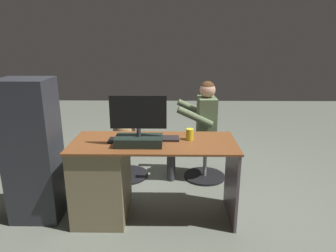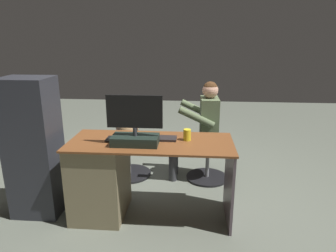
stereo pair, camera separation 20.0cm
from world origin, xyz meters
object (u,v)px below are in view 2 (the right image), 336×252
monitor (135,130)px  tv_remote (109,139)px  person (201,124)px  desk (109,176)px  keyboard (154,138)px  teddy_bear (128,125)px  computer_mouse (120,136)px  office_chair_teddy (129,155)px  cup (187,135)px  visitor_chair (208,158)px

monitor → tv_remote: 0.30m
monitor → person: (-0.59, -0.92, -0.19)m
tv_remote → desk: bearing=18.3°
desk → keyboard: bearing=-171.8°
tv_remote → teddy_bear: teddy_bear is taller
computer_mouse → office_chair_teddy: size_ratio=0.18×
computer_mouse → office_chair_teddy: 0.95m
desk → cup: bearing=-175.5°
office_chair_teddy → visitor_chair: same height
computer_mouse → teddy_bear: bearing=-82.8°
keyboard → cup: (-0.31, 0.00, 0.04)m
teddy_bear → desk: bearing=89.6°
keyboard → office_chair_teddy: keyboard is taller
teddy_bear → visitor_chair: bearing=177.8°
office_chair_teddy → visitor_chair: bearing=178.6°
cup → teddy_bear: (0.72, -0.81, -0.16)m
monitor → cup: monitor is taller
computer_mouse → person: size_ratio=0.08×
monitor → visitor_chair: (-0.68, -0.92, -0.61)m
tv_remote → keyboard: bearing=-171.9°
monitor → teddy_bear: (0.27, -0.96, -0.24)m
keyboard → computer_mouse: 0.31m
desk → visitor_chair: size_ratio=2.97×
computer_mouse → keyboard: bearing=-179.8°
keyboard → office_chair_teddy: 1.02m
teddy_bear → visitor_chair: teddy_bear is taller
desk → keyboard: keyboard is taller
computer_mouse → office_chair_teddy: bearing=-82.7°
desk → tv_remote: bearing=-162.1°
computer_mouse → visitor_chair: (-0.86, -0.77, -0.50)m
cup → office_chair_teddy: cup is taller
visitor_chair → computer_mouse: bearing=42.0°
tv_remote → person: person is taller
computer_mouse → tv_remote: 0.10m
office_chair_teddy → keyboard: bearing=117.6°
desk → keyboard: (-0.42, -0.06, 0.37)m
monitor → computer_mouse: size_ratio=4.99×
keyboard → tv_remote: 0.40m
tv_remote → person: size_ratio=0.13×
monitor → teddy_bear: bearing=-74.0°
desk → teddy_bear: teddy_bear is taller
cup → tv_remote: cup is taller
monitor → person: monitor is taller
keyboard → person: size_ratio=0.36×
cup → teddy_bear: bearing=-48.4°
monitor → visitor_chair: 1.30m
tv_remote → teddy_bear: 0.87m
person → computer_mouse: bearing=45.5°
cup → person: (-0.14, -0.78, -0.11)m
visitor_chair → teddy_bear: bearing=-2.2°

